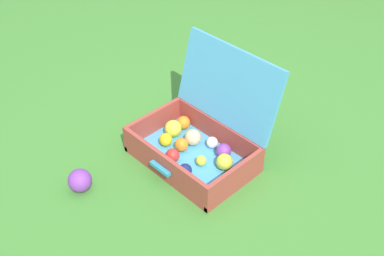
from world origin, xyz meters
The scene contains 3 objects.
ground_plane centered at (0.00, 0.00, 0.00)m, with size 16.00×16.00×0.00m, color #3D7A2D.
open_suitcase centered at (-0.02, -0.01, 0.10)m, with size 0.52×0.46×0.47m.
stray_ball_on_grass centered at (-0.21, -0.51, 0.05)m, with size 0.10×0.10×0.10m, color purple.
Camera 1 is at (1.10, -1.15, 1.43)m, focal length 44.85 mm.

